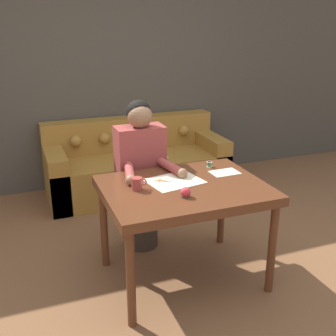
# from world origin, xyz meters

# --- Properties ---
(ground_plane) EXTENTS (16.00, 16.00, 0.00)m
(ground_plane) POSITION_xyz_m (0.00, 0.00, 0.00)
(ground_plane) COLOR brown
(wall_back) EXTENTS (8.00, 0.06, 2.60)m
(wall_back) POSITION_xyz_m (0.00, 2.29, 1.30)
(wall_back) COLOR #474238
(wall_back) RESTS_ON ground_plane
(dining_table) EXTENTS (1.17, 0.90, 0.77)m
(dining_table) POSITION_xyz_m (-0.05, 0.04, 0.69)
(dining_table) COLOR #562D19
(dining_table) RESTS_ON ground_plane
(couch) EXTENTS (2.02, 0.82, 0.82)m
(couch) POSITION_xyz_m (0.12, 1.87, 0.30)
(couch) COLOR olive
(couch) RESTS_ON ground_plane
(person) EXTENTS (0.49, 0.62, 1.30)m
(person) POSITION_xyz_m (-0.20, 0.62, 0.66)
(person) COLOR #33281E
(person) RESTS_ON ground_plane
(pattern_paper_main) EXTENTS (0.44, 0.38, 0.00)m
(pattern_paper_main) POSITION_xyz_m (-0.08, 0.15, 0.77)
(pattern_paper_main) COLOR beige
(pattern_paper_main) RESTS_ON dining_table
(pattern_paper_offcut) EXTENTS (0.22, 0.16, 0.00)m
(pattern_paper_offcut) POSITION_xyz_m (0.35, 0.18, 0.77)
(pattern_paper_offcut) COLOR beige
(pattern_paper_offcut) RESTS_ON dining_table
(scissors) EXTENTS (0.21, 0.18, 0.01)m
(scissors) POSITION_xyz_m (-0.15, 0.17, 0.77)
(scissors) COLOR silver
(scissors) RESTS_ON dining_table
(mug) EXTENTS (0.11, 0.08, 0.09)m
(mug) POSITION_xyz_m (-0.39, 0.09, 0.82)
(mug) COLOR #9E3833
(mug) RESTS_ON dining_table
(thread_spool) EXTENTS (0.04, 0.04, 0.05)m
(thread_spool) POSITION_xyz_m (0.30, 0.34, 0.79)
(thread_spool) COLOR #338C4C
(thread_spool) RESTS_ON dining_table
(pin_cushion) EXTENTS (0.07, 0.07, 0.07)m
(pin_cushion) POSITION_xyz_m (-0.12, -0.15, 0.80)
(pin_cushion) COLOR #4C3828
(pin_cushion) RESTS_ON dining_table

